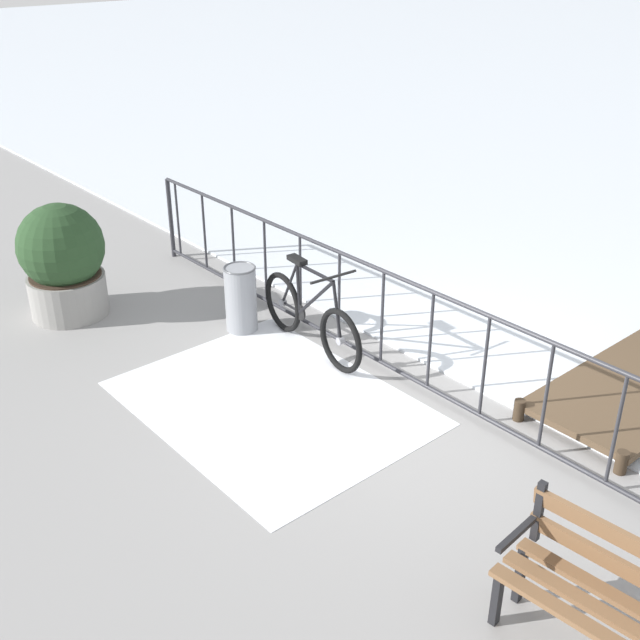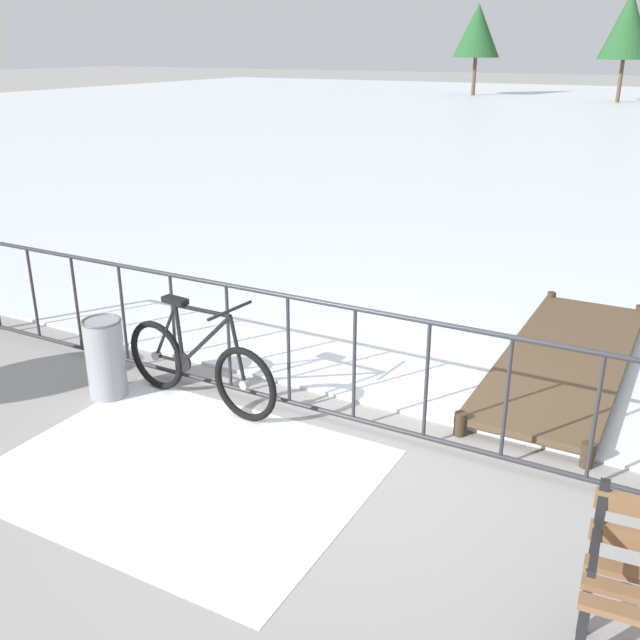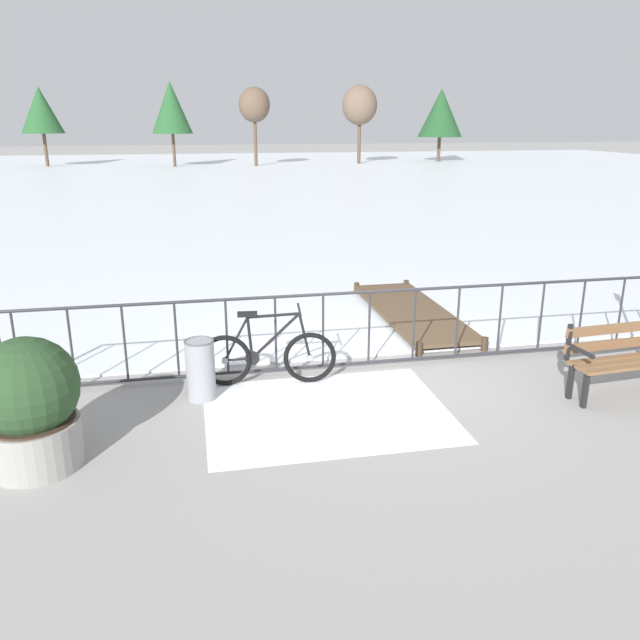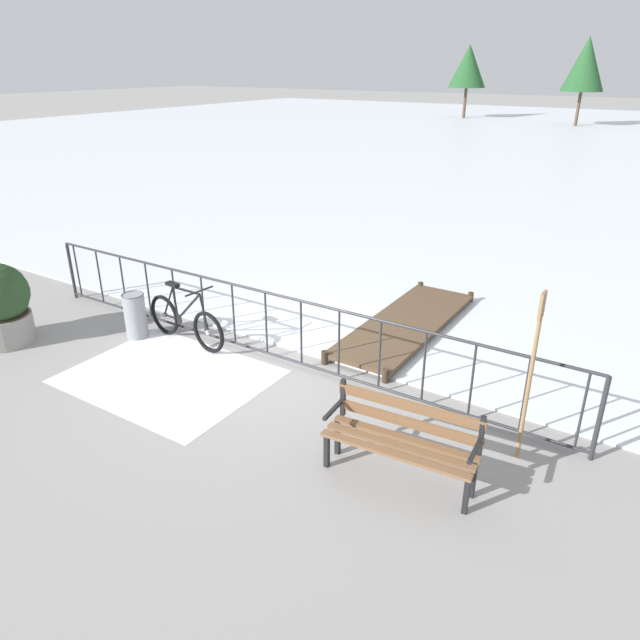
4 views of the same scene
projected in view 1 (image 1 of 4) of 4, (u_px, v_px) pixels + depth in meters
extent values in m
plane|color=gray|center=(426.00, 394.00, 7.30)|extent=(160.00, 160.00, 0.00)
cube|color=white|center=(271.00, 403.00, 7.16)|extent=(2.73, 2.10, 0.01)
cylinder|color=#2D2D33|center=(434.00, 292.00, 6.83)|extent=(9.00, 0.04, 0.04)
cylinder|color=#2D2D33|center=(427.00, 387.00, 7.27)|extent=(9.00, 0.04, 0.04)
cylinder|color=#2D2D33|center=(171.00, 218.00, 10.10)|extent=(0.06, 0.06, 1.05)
cylinder|color=#2D2D33|center=(178.00, 219.00, 9.96)|extent=(0.03, 0.03, 0.97)
cylinder|color=#2D2D33|center=(204.00, 232.00, 9.55)|extent=(0.03, 0.03, 0.97)
cylinder|color=#2D2D33|center=(233.00, 246.00, 9.13)|extent=(0.03, 0.03, 0.97)
cylinder|color=#2D2D33|center=(265.00, 261.00, 8.71)|extent=(0.03, 0.03, 0.97)
cylinder|color=#2D2D33|center=(300.00, 278.00, 8.30)|extent=(0.03, 0.03, 0.97)
cylinder|color=#2D2D33|center=(339.00, 297.00, 7.88)|extent=(0.03, 0.03, 0.97)
cylinder|color=#2D2D33|center=(382.00, 318.00, 7.46)|extent=(0.03, 0.03, 0.97)
cylinder|color=#2D2D33|center=(430.00, 341.00, 7.05)|extent=(0.03, 0.03, 0.97)
cylinder|color=#2D2D33|center=(484.00, 367.00, 6.63)|extent=(0.03, 0.03, 0.97)
cylinder|color=#2D2D33|center=(546.00, 397.00, 6.21)|extent=(0.03, 0.03, 0.97)
cylinder|color=#2D2D33|center=(616.00, 431.00, 5.80)|extent=(0.03, 0.03, 0.97)
torus|color=black|center=(283.00, 302.00, 8.31)|extent=(0.66, 0.13, 0.66)
cylinder|color=gray|center=(283.00, 302.00, 8.31)|extent=(0.09, 0.07, 0.08)
torus|color=black|center=(341.00, 341.00, 7.54)|extent=(0.66, 0.13, 0.66)
cylinder|color=gray|center=(341.00, 341.00, 7.54)|extent=(0.09, 0.07, 0.08)
cylinder|color=black|center=(299.00, 288.00, 7.95)|extent=(0.08, 0.04, 0.53)
cylinder|color=black|center=(316.00, 298.00, 7.71)|extent=(0.61, 0.10, 0.59)
cylinder|color=black|center=(315.00, 272.00, 7.61)|extent=(0.63, 0.10, 0.07)
cylinder|color=black|center=(291.00, 307.00, 8.18)|extent=(0.34, 0.06, 0.05)
cylinder|color=black|center=(290.00, 283.00, 8.08)|extent=(0.32, 0.06, 0.56)
cylinder|color=black|center=(337.00, 312.00, 7.46)|extent=(0.16, 0.05, 0.59)
cube|color=black|center=(297.00, 260.00, 7.83)|extent=(0.25, 0.12, 0.05)
cylinder|color=black|center=(333.00, 277.00, 7.35)|extent=(0.08, 0.52, 0.03)
cylinder|color=black|center=(300.00, 312.00, 8.06)|extent=(0.18, 0.04, 0.18)
cube|color=brown|center=(631.00, 629.00, 4.32)|extent=(1.60, 0.22, 0.04)
cube|color=black|center=(497.00, 597.00, 4.81)|extent=(0.05, 0.06, 0.44)
cube|color=black|center=(520.00, 574.00, 4.98)|extent=(0.05, 0.06, 0.44)
cube|color=black|center=(539.00, 511.00, 4.85)|extent=(0.05, 0.05, 0.45)
cube|color=black|center=(516.00, 534.00, 4.71)|extent=(0.07, 0.40, 0.04)
cylinder|color=gray|center=(69.00, 295.00, 8.71)|extent=(0.85, 0.85, 0.46)
cylinder|color=#38281E|center=(65.00, 275.00, 8.60)|extent=(0.78, 0.78, 0.02)
sphere|color=#264223|center=(61.00, 246.00, 8.45)|extent=(0.94, 0.94, 0.94)
cylinder|color=gray|center=(241.00, 299.00, 8.31)|extent=(0.34, 0.34, 0.72)
torus|color=#545558|center=(239.00, 268.00, 8.15)|extent=(0.35, 0.35, 0.02)
cylinder|color=#3C2E20|center=(519.00, 410.00, 6.88)|extent=(0.10, 0.10, 0.20)
cylinder|color=#3C2E20|center=(621.00, 462.00, 6.21)|extent=(0.10, 0.10, 0.20)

